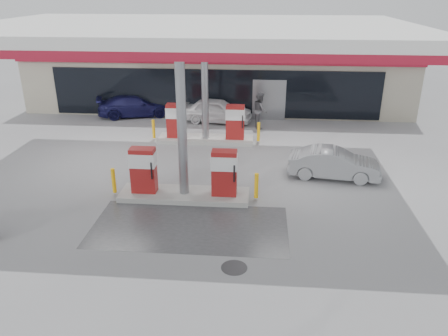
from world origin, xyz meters
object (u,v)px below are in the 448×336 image
object	(u,v)px
pump_island_near	(184,179)
parked_car_right	(330,102)
sedan_white	(217,110)
attendant	(260,110)
pump_island_far	(206,127)
hatchback_silver	(334,164)
parked_car_left	(135,106)

from	to	relation	value
pump_island_near	parked_car_right	bearing A→B (deg)	61.15
sedan_white	attendant	bearing A→B (deg)	-100.25
pump_island_far	attendant	xyz separation A→B (m)	(2.55, 2.44, 0.22)
pump_island_near	sedan_white	size ratio (longest dim) A/B	1.36
pump_island_far	attendant	distance (m)	3.53
hatchback_silver	parked_car_right	world-z (taller)	hatchback_silver
parked_car_left	parked_car_right	size ratio (longest dim) A/B	1.06
pump_island_far	sedan_white	distance (m)	3.21
pump_island_far	sedan_white	world-z (taller)	pump_island_far
pump_island_far	sedan_white	size ratio (longest dim) A/B	1.36
parked_car_left	attendant	bearing A→B (deg)	-119.25
parked_car_left	parked_car_right	distance (m)	11.29
sedan_white	hatchback_silver	bearing A→B (deg)	-135.55
attendant	hatchback_silver	size ratio (longest dim) A/B	0.54
sedan_white	parked_car_right	distance (m)	6.97
pump_island_near	sedan_white	distance (m)	9.20
sedan_white	attendant	xyz separation A→B (m)	(2.32, -0.76, 0.28)
hatchback_silver	parked_car_right	size ratio (longest dim) A/B	0.89
parked_car_right	pump_island_far	bearing A→B (deg)	116.77
attendant	parked_car_right	distance (m)	5.42
pump_island_far	parked_car_left	world-z (taller)	pump_island_far
pump_island_near	parked_car_left	size ratio (longest dim) A/B	1.24
attendant	pump_island_near	bearing A→B (deg)	157.30
pump_island_far	parked_car_left	xyz separation A→B (m)	(-4.50, 4.00, -0.11)
pump_island_far	hatchback_silver	distance (m)	6.62
hatchback_silver	attendant	bearing A→B (deg)	32.36
pump_island_far	hatchback_silver	bearing A→B (deg)	-35.01
sedan_white	parked_car_right	world-z (taller)	sedan_white
pump_island_far	parked_car_right	xyz separation A→B (m)	(6.61, 6.00, -0.17)
hatchback_silver	parked_car_right	distance (m)	9.87
attendant	parked_car_right	bearing A→B (deg)	-54.72
sedan_white	parked_car_right	bearing A→B (deg)	-58.45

